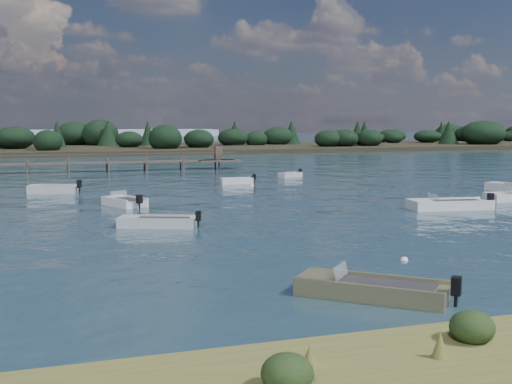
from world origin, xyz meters
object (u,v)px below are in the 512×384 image
object	(u,v)px
dinghy_mid_grey	(157,224)
dinghy_mid_white_a	(449,206)
dinghy_near_olive	(371,292)
tender_far_grey_b	(290,176)
tender_far_white	(237,182)
tender_far_grey	(53,191)
dinghy_extra_b	(125,204)

from	to	relation	value
dinghy_mid_grey	dinghy_mid_white_a	size ratio (longest dim) A/B	0.77
dinghy_near_olive	tender_far_grey_b	xyz separation A→B (m)	(13.82, 42.61, -0.02)
tender_far_grey_b	dinghy_mid_white_a	xyz separation A→B (m)	(1.08, -25.52, 0.03)
dinghy_mid_grey	tender_far_white	distance (m)	24.04
dinghy_mid_grey	tender_far_white	xyz separation A→B (m)	(10.86, 21.45, 0.01)
dinghy_mid_grey	dinghy_near_olive	size ratio (longest dim) A/B	0.94
tender_far_grey	tender_far_white	world-z (taller)	tender_far_grey
dinghy_mid_grey	tender_far_grey_b	distance (m)	32.14
tender_far_grey	dinghy_mid_white_a	distance (m)	30.07
tender_far_grey	tender_far_grey_b	xyz separation A→B (m)	(23.17, 7.73, -0.05)
tender_far_grey	dinghy_mid_grey	bearing A→B (deg)	-74.87
dinghy_mid_grey	tender_far_grey	world-z (taller)	tender_far_grey
tender_far_white	dinghy_mid_white_a	size ratio (longest dim) A/B	0.57
tender_far_white	tender_far_grey_b	bearing A→B (deg)	35.40
dinghy_near_olive	dinghy_mid_white_a	bearing A→B (deg)	48.92
tender_far_grey_b	tender_far_white	world-z (taller)	tender_far_white
dinghy_near_olive	tender_far_grey_b	bearing A→B (deg)	72.03
tender_far_grey	dinghy_near_olive	bearing A→B (deg)	-75.00
dinghy_near_olive	dinghy_mid_grey	bearing A→B (deg)	104.84
tender_far_grey	dinghy_extra_b	distance (m)	10.64
dinghy_mid_grey	dinghy_near_olive	xyz separation A→B (m)	(4.25, -16.04, 0.01)
tender_far_white	dinghy_extra_b	world-z (taller)	dinghy_extra_b
dinghy_mid_grey	dinghy_extra_b	world-z (taller)	dinghy_extra_b
dinghy_near_olive	tender_far_grey_b	distance (m)	44.80
dinghy_near_olive	dinghy_extra_b	xyz separation A→B (m)	(-4.89, 25.22, 0.00)
tender_far_grey	tender_far_grey_b	world-z (taller)	tender_far_grey
dinghy_near_olive	dinghy_mid_white_a	size ratio (longest dim) A/B	0.82
dinghy_mid_white_a	tender_far_white	bearing A→B (deg)	112.14
tender_far_grey_b	dinghy_extra_b	bearing A→B (deg)	-137.10
dinghy_mid_white_a	dinghy_extra_b	distance (m)	21.39
dinghy_near_olive	tender_far_grey	size ratio (longest dim) A/B	1.13
dinghy_mid_grey	tender_far_grey_b	bearing A→B (deg)	55.78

